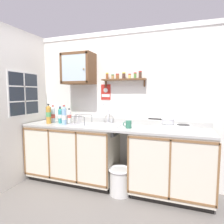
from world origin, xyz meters
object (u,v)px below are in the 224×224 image
Objects in this scene: bottle_water_blue_4 at (64,116)px; bottle_juice_amber_5 at (49,114)px; bottle_soda_green_3 at (60,115)px; bottle_detergent_teal_2 at (60,116)px; warning_sign at (106,92)px; bottle_opaque_white_1 at (69,116)px; sink at (105,126)px; hot_plate_stove at (175,127)px; mug at (128,124)px; trash_bin at (120,181)px; wall_cabinet at (78,69)px; dish_rack at (79,122)px; bottle_water_clear_0 at (53,115)px; saucepan at (167,121)px.

bottle_juice_amber_5 is at bearing 177.88° from bottle_water_blue_4.
bottle_soda_green_3 is 0.33m from bottle_water_blue_4.
warning_sign is at bearing 24.87° from bottle_detergent_teal_2.
bottle_detergent_teal_2 is 0.86× the size of bottle_water_blue_4.
bottle_opaque_white_1 is 0.74m from warning_sign.
bottle_soda_green_3 is (-0.86, 0.07, 0.14)m from sink.
hot_plate_stove is at bearing 4.18° from bottle_water_blue_4.
sink is 0.43m from mug.
wall_cabinet is at bearing 158.52° from trash_bin.
wall_cabinet reaches higher than bottle_water_blue_4.
mug is 0.22× the size of wall_cabinet.
bottle_soda_green_3 is 2.34× the size of mug.
bottle_water_blue_4 reaches higher than trash_bin.
wall_cabinet is at bearing 13.02° from bottle_opaque_white_1.
trash_bin is at bearing -8.32° from bottle_detergent_teal_2.
bottle_water_blue_4 is 1.04m from mug.
hot_plate_stove reaches higher than trash_bin.
bottle_detergent_teal_2 is 2.33× the size of mug.
bottle_detergent_teal_2 is at bearing -155.13° from warning_sign.
bottle_opaque_white_1 is 0.90× the size of bottle_soda_green_3.
bottle_juice_amber_5 is at bearing -149.37° from wall_cabinet.
warning_sign reaches higher than dish_rack.
wall_cabinet is at bearing 65.13° from bottle_water_blue_4.
wall_cabinet is (0.26, 0.17, 0.77)m from bottle_detergent_teal_2.
mug is (1.08, -0.17, -0.06)m from bottle_opaque_white_1.
bottle_detergent_teal_2 is at bearing -126.43° from bottle_opaque_white_1.
bottle_water_clear_0 is 0.77× the size of trash_bin.
saucepan is 0.69× the size of wall_cabinet.
warning_sign is (0.85, 0.29, 0.38)m from bottle_water_clear_0.
wall_cabinet is (0.36, 0.03, 0.77)m from bottle_soda_green_3.
trash_bin is at bearing -161.34° from saucepan.
sink is 0.69m from bottle_opaque_white_1.
sink is at bearing 179.05° from saucepan.
mug is at bearing -15.13° from sink.
wall_cabinet is 1.87m from trash_bin.
bottle_water_blue_4 is 0.30m from bottle_juice_amber_5.
saucepan is at bearing 4.13° from bottle_juice_amber_5.
saucepan is at bearing -0.95° from sink.
hot_plate_stove is 1.76× the size of bottle_opaque_white_1.
bottle_soda_green_3 is at bearing 164.33° from dish_rack.
warning_sign is (0.55, 0.42, 0.37)m from bottle_water_blue_4.
bottle_water_blue_4 is at bearing -142.67° from warning_sign.
mug is at bearing -3.20° from bottle_water_clear_0.
dish_rack is 1.28× the size of warning_sign.
sink reaches higher than trash_bin.
sink is 1.56× the size of dish_rack.
bottle_opaque_white_1 is at bearing -2.87° from bottle_soda_green_3.
dish_rack is 0.88m from wall_cabinet.
bottle_detergent_teal_2 reaches higher than dish_rack.
bottle_water_clear_0 is 0.89m from wall_cabinet.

